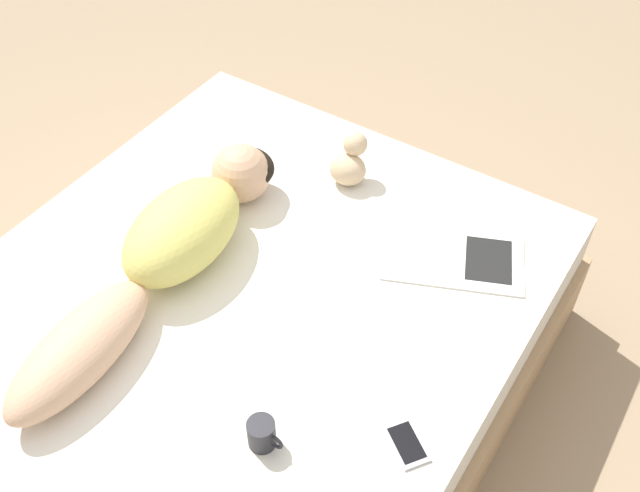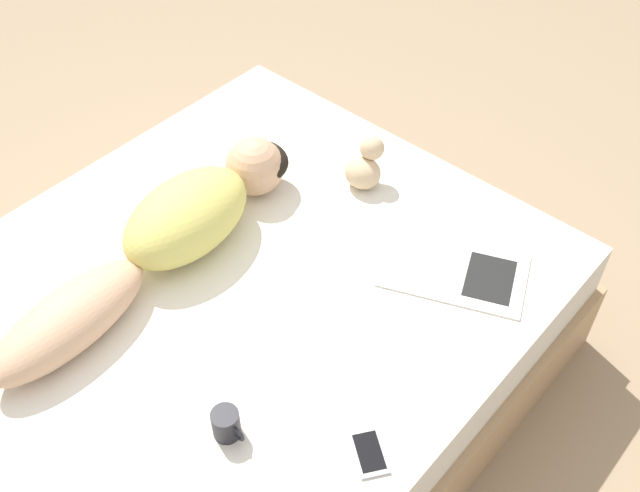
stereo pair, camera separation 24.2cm
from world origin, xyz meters
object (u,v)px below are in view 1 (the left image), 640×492
(coffee_mug, at_px, (262,434))
(person, at_px, (170,247))
(open_magazine, at_px, (455,257))
(cell_phone, at_px, (407,443))

(coffee_mug, bearing_deg, person, 150.21)
(open_magazine, xyz_separation_m, coffee_mug, (-0.13, -0.89, 0.04))
(cell_phone, bearing_deg, coffee_mug, 157.84)
(open_magazine, relative_size, coffee_mug, 4.96)
(person, bearing_deg, cell_phone, -12.76)
(person, bearing_deg, open_magazine, 32.21)
(open_magazine, xyz_separation_m, cell_phone, (0.19, -0.68, 0.00))
(person, distance_m, cell_phone, 0.95)
(coffee_mug, height_order, cell_phone, coffee_mug)
(coffee_mug, bearing_deg, open_magazine, 81.60)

